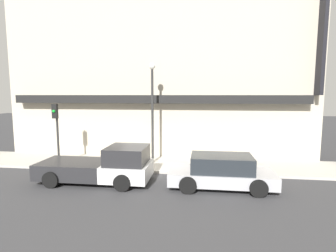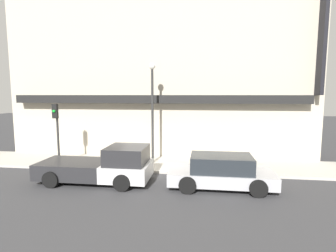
{
  "view_description": "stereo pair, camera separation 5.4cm",
  "coord_description": "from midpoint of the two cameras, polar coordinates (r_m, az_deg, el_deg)",
  "views": [
    {
      "loc": [
        2.91,
        -12.97,
        4.08
      ],
      "look_at": [
        1.04,
        1.3,
        2.34
      ],
      "focal_mm": 28.0,
      "sensor_mm": 36.0,
      "label": 1
    },
    {
      "loc": [
        2.96,
        -12.97,
        4.08
      ],
      "look_at": [
        1.04,
        1.3,
        2.34
      ],
      "focal_mm": 28.0,
      "sensor_mm": 36.0,
      "label": 2
    }
  ],
  "objects": [
    {
      "name": "sidewalk",
      "position": [
        15.42,
        -3.83,
        -8.2
      ],
      "size": [
        36.0,
        3.26,
        0.14
      ],
      "color": "#B7B2A8",
      "rests_on": "ground"
    },
    {
      "name": "ground_plane",
      "position": [
        13.91,
        -5.16,
        -10.19
      ],
      "size": [
        80.0,
        80.0,
        0.0
      ],
      "primitive_type": "plane",
      "color": "#38383A"
    },
    {
      "name": "building",
      "position": [
        17.99,
        -1.95,
        10.51
      ],
      "size": [
        19.8,
        3.8,
        11.18
      ],
      "color": "#BCB29E",
      "rests_on": "ground"
    },
    {
      "name": "street_lamp",
      "position": [
        14.91,
        -3.53,
        5.35
      ],
      "size": [
        0.36,
        0.36,
        5.69
      ],
      "color": "#2D2D2D",
      "rests_on": "sidewalk"
    },
    {
      "name": "traffic_light",
      "position": [
        15.85,
        -23.23,
        0.63
      ],
      "size": [
        0.28,
        0.42,
        3.43
      ],
      "color": "#2D2D2D",
      "rests_on": "sidewalk"
    },
    {
      "name": "fire_hydrant",
      "position": [
        15.22,
        -13.03,
        -6.93
      ],
      "size": [
        0.17,
        0.17,
        0.72
      ],
      "color": "red",
      "rests_on": "sidewalk"
    },
    {
      "name": "parked_car",
      "position": [
        11.88,
        11.37,
        -9.72
      ],
      "size": [
        4.55,
        2.11,
        1.44
      ],
      "rotation": [
        0.0,
        0.0,
        -0.04
      ],
      "color": "#ADADB2",
      "rests_on": "ground"
    },
    {
      "name": "pickup_truck",
      "position": [
        12.69,
        -14.13,
        -8.48
      ],
      "size": [
        5.2,
        2.27,
        1.72
      ],
      "rotation": [
        0.0,
        0.0,
        -0.03
      ],
      "color": "silver",
      "rests_on": "ground"
    }
  ]
}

